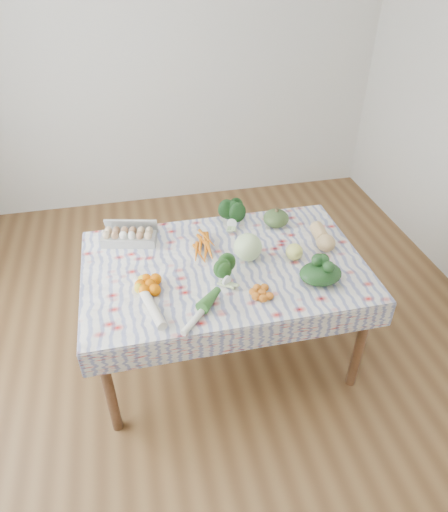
{
  "coord_description": "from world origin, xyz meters",
  "views": [
    {
      "loc": [
        -0.47,
        -2.1,
        2.42
      ],
      "look_at": [
        0.0,
        0.0,
        0.82
      ],
      "focal_mm": 32.0,
      "sensor_mm": 36.0,
      "label": 1
    }
  ],
  "objects_px": {
    "butternut_squash": "(323,236)",
    "grapefruit": "(294,252)",
    "egg_carton": "(129,237)",
    "cabbage": "(248,247)",
    "kabocha_squash": "(276,218)",
    "dining_table": "(224,275)"
  },
  "relations": [
    {
      "from": "dining_table",
      "to": "kabocha_squash",
      "type": "bearing_deg",
      "value": 38.16
    },
    {
      "from": "butternut_squash",
      "to": "grapefruit",
      "type": "relative_size",
      "value": 2.42
    },
    {
      "from": "egg_carton",
      "to": "dining_table",
      "type": "bearing_deg",
      "value": -18.72
    },
    {
      "from": "cabbage",
      "to": "butternut_squash",
      "type": "height_order",
      "value": "cabbage"
    },
    {
      "from": "egg_carton",
      "to": "kabocha_squash",
      "type": "relative_size",
      "value": 1.98
    },
    {
      "from": "egg_carton",
      "to": "kabocha_squash",
      "type": "xyz_separation_m",
      "value": [
        0.97,
        -0.0,
        0.01
      ]
    },
    {
      "from": "dining_table",
      "to": "egg_carton",
      "type": "relative_size",
      "value": 4.75
    },
    {
      "from": "kabocha_squash",
      "to": "cabbage",
      "type": "xyz_separation_m",
      "value": [
        -0.28,
        -0.32,
        0.03
      ]
    },
    {
      "from": "dining_table",
      "to": "grapefruit",
      "type": "height_order",
      "value": "grapefruit"
    },
    {
      "from": "butternut_squash",
      "to": "egg_carton",
      "type": "bearing_deg",
      "value": 171.86
    },
    {
      "from": "kabocha_squash",
      "to": "cabbage",
      "type": "height_order",
      "value": "cabbage"
    },
    {
      "from": "egg_carton",
      "to": "cabbage",
      "type": "distance_m",
      "value": 0.76
    },
    {
      "from": "dining_table",
      "to": "kabocha_squash",
      "type": "relative_size",
      "value": 9.4
    },
    {
      "from": "butternut_squash",
      "to": "grapefruit",
      "type": "bearing_deg",
      "value": -148.76
    },
    {
      "from": "egg_carton",
      "to": "kabocha_squash",
      "type": "distance_m",
      "value": 0.97
    },
    {
      "from": "egg_carton",
      "to": "cabbage",
      "type": "relative_size",
      "value": 1.99
    },
    {
      "from": "butternut_squash",
      "to": "kabocha_squash",
      "type": "bearing_deg",
      "value": 134.07
    },
    {
      "from": "egg_carton",
      "to": "butternut_squash",
      "type": "distance_m",
      "value": 1.21
    },
    {
      "from": "dining_table",
      "to": "kabocha_squash",
      "type": "height_order",
      "value": "kabocha_squash"
    },
    {
      "from": "egg_carton",
      "to": "kabocha_squash",
      "type": "bearing_deg",
      "value": 13.36
    },
    {
      "from": "cabbage",
      "to": "butternut_squash",
      "type": "bearing_deg",
      "value": 5.94
    },
    {
      "from": "dining_table",
      "to": "grapefruit",
      "type": "relative_size",
      "value": 15.51
    }
  ]
}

